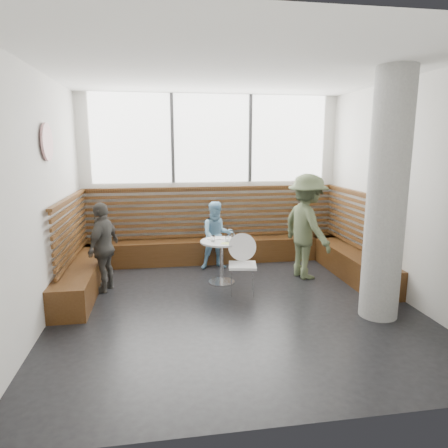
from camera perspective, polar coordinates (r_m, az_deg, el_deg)
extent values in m
cube|color=silver|center=(5.40, 1.68, 4.18)|extent=(5.00, 5.00, 3.20)
cube|color=black|center=(5.82, 1.59, -11.62)|extent=(5.00, 5.00, 0.01)
cube|color=white|center=(5.44, 1.79, 21.13)|extent=(5.00, 5.00, 0.01)
cube|color=white|center=(7.81, -1.75, 12.09)|extent=(4.50, 0.02, 1.65)
cube|color=#3F3F42|center=(7.73, -7.38, 12.01)|extent=(0.06, 0.04, 1.65)
cube|color=#3F3F42|center=(7.92, 3.77, 12.06)|extent=(0.06, 0.04, 1.65)
cube|color=#3E240F|center=(7.85, -1.44, -3.77)|extent=(5.00, 0.50, 0.45)
cube|color=#3E240F|center=(6.94, -19.14, -6.46)|extent=(0.50, 2.50, 0.45)
cube|color=#3E240F|center=(7.56, 16.83, -4.86)|extent=(0.50, 2.50, 0.45)
cube|color=#432710|center=(7.86, -1.64, 1.66)|extent=(4.88, 0.08, 0.98)
cube|color=#432710|center=(6.80, -20.94, -0.64)|extent=(0.08, 2.38, 0.98)
cube|color=#432710|center=(7.48, 18.32, 0.57)|extent=(0.08, 2.38, 0.98)
cylinder|color=gray|center=(5.51, 22.23, 3.48)|extent=(0.50, 0.50, 3.20)
cylinder|color=white|center=(5.85, -23.96, 10.66)|extent=(0.03, 0.50, 0.50)
cylinder|color=silver|center=(6.73, -0.33, -8.27)|extent=(0.44, 0.44, 0.02)
cylinder|color=silver|center=(6.63, -0.34, -5.44)|extent=(0.06, 0.06, 0.69)
cylinder|color=#B7B7BA|center=(6.53, -0.34, -2.55)|extent=(0.70, 0.70, 0.03)
cube|color=white|center=(6.15, 2.65, -5.95)|extent=(0.42, 0.40, 0.04)
cylinder|color=white|center=(6.25, 2.34, -3.31)|extent=(0.44, 0.10, 0.43)
cylinder|color=silver|center=(6.06, 1.34, -8.54)|extent=(0.02, 0.02, 0.43)
cylinder|color=silver|center=(6.12, 4.47, -8.35)|extent=(0.02, 0.02, 0.43)
cylinder|color=silver|center=(6.33, 0.85, -7.64)|extent=(0.02, 0.02, 0.43)
cylinder|color=silver|center=(6.40, 3.85, -7.47)|extent=(0.02, 0.02, 0.43)
imported|color=#4E5A3C|center=(6.93, 11.75, -0.37)|extent=(0.93, 1.29, 1.79)
imported|color=#80B8DE|center=(7.32, -1.02, -1.65)|extent=(0.63, 0.51, 1.25)
imported|color=#4B4944|center=(6.48, -16.82, -3.16)|extent=(0.62, 0.89, 1.41)
cylinder|color=white|center=(6.65, -1.59, -2.11)|extent=(0.20, 0.20, 0.01)
cylinder|color=white|center=(6.66, 0.06, -2.07)|extent=(0.21, 0.21, 0.01)
cylinder|color=white|center=(6.47, -1.60, -2.09)|extent=(0.07, 0.07, 0.10)
cylinder|color=white|center=(6.46, 0.48, -2.07)|extent=(0.07, 0.07, 0.11)
cylinder|color=white|center=(6.58, 1.27, -1.81)|extent=(0.07, 0.07, 0.11)
cube|color=#A5C64C|center=(6.35, 0.48, -2.79)|extent=(0.23, 0.19, 0.00)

